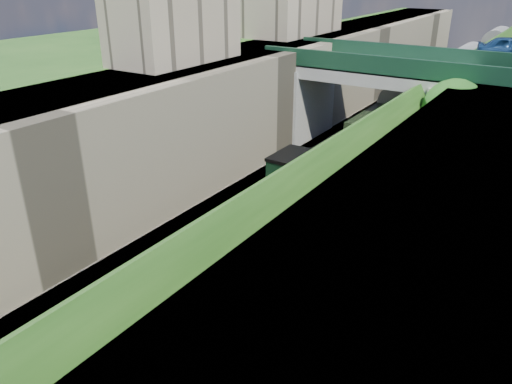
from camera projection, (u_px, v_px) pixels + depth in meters
name	position (u px, v px, depth m)	size (l,w,h in m)	color
ground	(132.00, 341.00, 17.88)	(160.00, 160.00, 0.00)	#1E4714
trackbed	(352.00, 167.00, 33.16)	(10.00, 90.00, 0.20)	#473F38
retaining_wall	(281.00, 106.00, 34.48)	(1.00, 90.00, 7.00)	#756B56
street_plateau_left	(240.00, 99.00, 36.21)	(6.00, 90.00, 7.00)	#262628
embankment_slope	(431.00, 145.00, 28.98)	(4.58, 90.00, 6.46)	#1E4714
track_left	(325.00, 159.00, 34.09)	(2.50, 90.00, 0.20)	black
track_right	(369.00, 169.00, 32.51)	(2.50, 90.00, 0.20)	black
road_bridge	(392.00, 98.00, 34.12)	(16.00, 6.40, 7.25)	gray
building_near	(174.00, 27.00, 29.59)	(4.00, 8.00, 4.00)	gray
tree	(456.00, 113.00, 28.47)	(3.60, 3.80, 6.60)	black
locomotive	(271.00, 220.00, 22.32)	(3.10, 10.22, 3.83)	black
tender	(339.00, 174.00, 28.08)	(2.70, 6.00, 3.05)	black
coach_front	(408.00, 115.00, 37.55)	(2.90, 18.00, 3.70)	black
coach_middle	(464.00, 74.00, 51.95)	(2.90, 18.00, 3.70)	black
coach_rear	(495.00, 51.00, 66.35)	(2.90, 18.00, 3.70)	black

